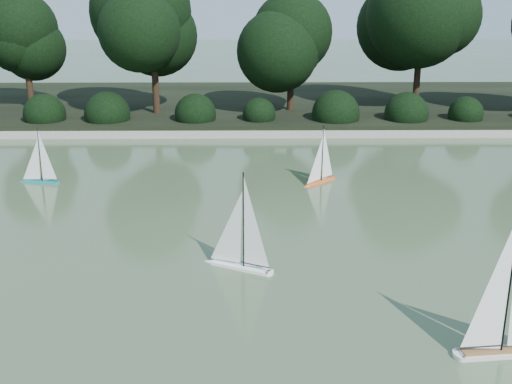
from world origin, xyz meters
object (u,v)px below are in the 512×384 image
sailboat_teal (37,174)px  race_buoy (233,246)px  sailboat_white_a (235,252)px  sailboat_orange (318,174)px

sailboat_teal → race_buoy: (4.17, -3.45, -0.19)m
sailboat_white_a → sailboat_orange: 4.46m
sailboat_orange → sailboat_teal: (-5.88, 0.11, -0.01)m
sailboat_teal → race_buoy: bearing=-39.6°
sailboat_white_a → race_buoy: bearing=94.7°
sailboat_orange → race_buoy: bearing=-117.1°
sailboat_white_a → race_buoy: sailboat_white_a is taller
sailboat_orange → race_buoy: sailboat_orange is taller
sailboat_orange → race_buoy: size_ratio=9.79×
sailboat_white_a → sailboat_teal: size_ratio=1.27×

